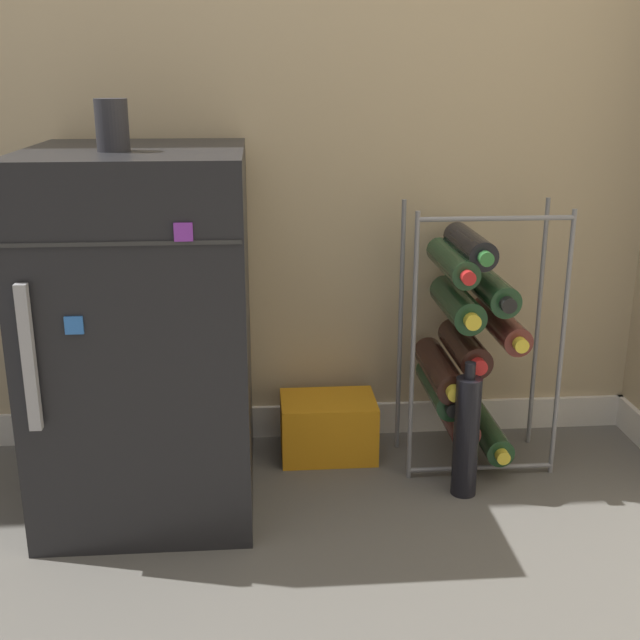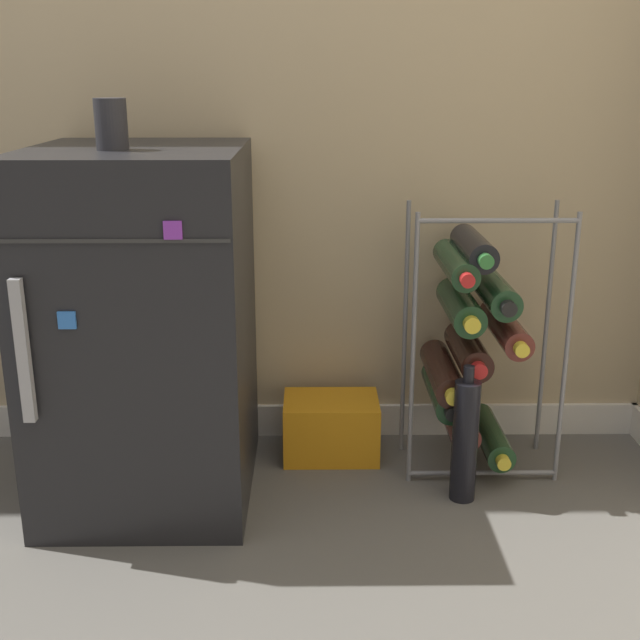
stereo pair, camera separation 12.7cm
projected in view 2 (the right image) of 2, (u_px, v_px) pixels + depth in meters
The scene contains 6 objects.
ground_plane at pixel (280, 536), 1.80m from camera, with size 14.00×14.00×0.00m, color #56544F.
mini_fridge at pixel (146, 327), 1.89m from camera, with size 0.48×0.57×0.84m.
wine_rack at pixel (469, 343), 2.03m from camera, with size 0.39×0.33×0.69m.
soda_box at pixel (331, 427), 2.16m from camera, with size 0.25×0.18×0.16m.
fridge_top_cup at pixel (111, 124), 1.69m from camera, with size 0.07×0.07×0.11m.
loose_bottle_floor at pixel (465, 440), 1.91m from camera, with size 0.06×0.06×0.34m.
Camera 2 is at (0.07, -1.58, 1.00)m, focal length 45.00 mm.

